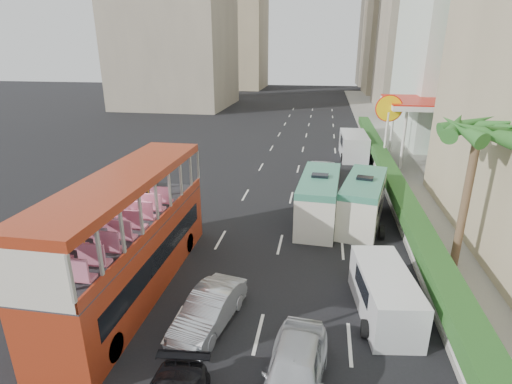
% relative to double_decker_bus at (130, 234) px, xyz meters
% --- Properties ---
extents(ground_plane, '(200.00, 200.00, 0.00)m').
position_rel_double_decker_bus_xyz_m(ground_plane, '(6.00, 0.00, -2.53)').
color(ground_plane, black).
rests_on(ground_plane, ground).
extents(double_decker_bus, '(2.50, 11.00, 5.06)m').
position_rel_double_decker_bus_xyz_m(double_decker_bus, '(0.00, 0.00, 0.00)').
color(double_decker_bus, '#9D3016').
rests_on(double_decker_bus, ground).
extents(car_silver_lane_a, '(2.15, 4.23, 1.33)m').
position_rel_double_decker_bus_xyz_m(car_silver_lane_a, '(3.75, -1.81, -2.53)').
color(car_silver_lane_a, silver).
rests_on(car_silver_lane_a, ground).
extents(van_asset, '(2.56, 4.89, 1.31)m').
position_rel_double_decker_bus_xyz_m(van_asset, '(7.48, 16.18, -2.53)').
color(van_asset, silver).
rests_on(van_asset, ground).
extents(minibus_near, '(2.46, 6.35, 2.76)m').
position_rel_double_decker_bus_xyz_m(minibus_near, '(7.46, 8.30, -1.15)').
color(minibus_near, silver).
rests_on(minibus_near, ground).
extents(minibus_far, '(3.20, 6.31, 2.67)m').
position_rel_double_decker_bus_xyz_m(minibus_far, '(9.97, 8.55, -1.19)').
color(minibus_far, silver).
rests_on(minibus_far, ground).
extents(panel_van_near, '(2.36, 4.64, 1.78)m').
position_rel_double_decker_bus_xyz_m(panel_van_near, '(10.11, -0.07, -1.64)').
color(panel_van_near, silver).
rests_on(panel_van_near, ground).
extents(panel_van_far, '(2.43, 5.66, 2.23)m').
position_rel_double_decker_bus_xyz_m(panel_van_far, '(10.37, 23.70, -1.41)').
color(panel_van_far, silver).
rests_on(panel_van_far, ground).
extents(sidewalk, '(6.00, 120.00, 0.18)m').
position_rel_double_decker_bus_xyz_m(sidewalk, '(15.00, 25.00, -2.44)').
color(sidewalk, '#99968C').
rests_on(sidewalk, ground).
extents(kerb_wall, '(0.30, 44.00, 1.00)m').
position_rel_double_decker_bus_xyz_m(kerb_wall, '(12.20, 14.00, -1.85)').
color(kerb_wall, silver).
rests_on(kerb_wall, sidewalk).
extents(hedge, '(1.10, 44.00, 0.70)m').
position_rel_double_decker_bus_xyz_m(hedge, '(12.20, 14.00, -1.00)').
color(hedge, '#2D6626').
rests_on(hedge, kerb_wall).
extents(palm_tree, '(0.36, 0.36, 6.40)m').
position_rel_double_decker_bus_xyz_m(palm_tree, '(13.80, 4.00, 0.85)').
color(palm_tree, brown).
rests_on(palm_tree, sidewalk).
extents(shell_station, '(6.50, 8.00, 5.50)m').
position_rel_double_decker_bus_xyz_m(shell_station, '(16.00, 23.00, 0.22)').
color(shell_station, silver).
rests_on(shell_station, ground).
extents(tower_far_b, '(14.00, 14.00, 40.00)m').
position_rel_double_decker_bus_xyz_m(tower_far_b, '(23.00, 104.00, 17.47)').
color(tower_far_b, tan).
rests_on(tower_far_b, ground).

